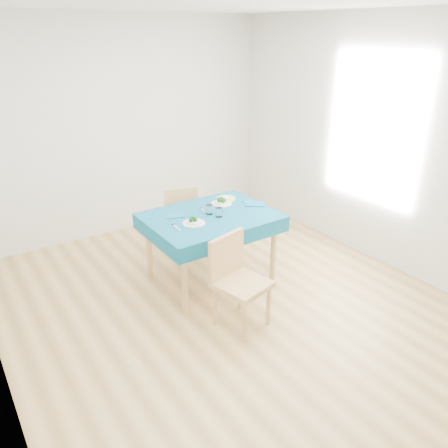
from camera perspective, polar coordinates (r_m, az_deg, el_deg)
room_shell at (r=3.85m, az=0.00°, el=6.78°), size 4.02×4.52×2.73m
table at (r=4.63m, az=-1.73°, el=-3.14°), size 1.29×0.98×0.76m
chair_near at (r=3.85m, az=2.43°, el=-6.57°), size 0.52×0.55×1.06m
chair_far at (r=5.28m, az=-5.96°, el=1.53°), size 0.49×0.51×0.97m
bowl_near at (r=4.26m, az=-3.98°, el=0.43°), size 0.22×0.22×0.07m
bowl_far at (r=4.74m, az=-0.31°, el=2.99°), size 0.22×0.22×0.07m
fork_near at (r=4.20m, az=-6.22°, el=-0.43°), size 0.04×0.19×0.00m
knife_near at (r=4.29m, az=-3.30°, el=0.18°), size 0.03×0.22×0.00m
fork_far at (r=4.58m, az=-2.69°, el=1.78°), size 0.04×0.18×0.00m
knife_far at (r=4.79m, az=2.95°, el=2.80°), size 0.03×0.19×0.00m
napkin_near at (r=4.46m, az=-6.43°, el=1.09°), size 0.22×0.18×0.01m
napkin_far at (r=4.75m, az=4.00°, el=2.63°), size 0.26×0.24×0.01m
tumbler_center at (r=4.47m, az=-1.94°, el=1.90°), size 0.08×0.08×0.10m
tumbler_side at (r=4.41m, az=-0.66°, el=1.55°), size 0.07×0.07×0.10m
side_plate at (r=4.89m, az=0.27°, el=3.32°), size 0.22×0.22×0.01m
bread_slice at (r=4.89m, az=0.27°, el=3.47°), size 0.14×0.14×0.02m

